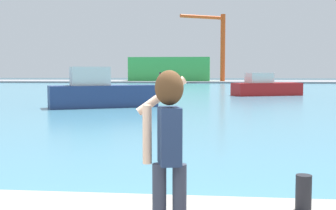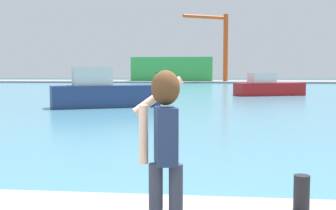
# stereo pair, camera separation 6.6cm
# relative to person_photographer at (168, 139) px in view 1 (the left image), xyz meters

# --- Properties ---
(ground_plane) EXTENTS (220.00, 220.00, 0.00)m
(ground_plane) POSITION_rel_person_photographer_xyz_m (-0.43, 49.76, -1.58)
(ground_plane) COLOR #334751
(harbor_water) EXTENTS (140.00, 100.00, 0.02)m
(harbor_water) POSITION_rel_person_photographer_xyz_m (-0.43, 51.76, -1.57)
(harbor_water) COLOR teal
(harbor_water) RESTS_ON ground_plane
(far_shore_dock) EXTENTS (140.00, 20.00, 0.36)m
(far_shore_dock) POSITION_rel_person_photographer_xyz_m (-0.43, 91.76, -1.40)
(far_shore_dock) COLOR gray
(far_shore_dock) RESTS_ON ground_plane
(person_photographer) EXTENTS (0.54, 0.54, 1.74)m
(person_photographer) POSITION_rel_person_photographer_xyz_m (0.00, 0.00, 0.00)
(person_photographer) COLOR #2D3342
(person_photographer) RESTS_ON quay_promenade
(harbor_bollard) EXTENTS (0.20, 0.20, 0.45)m
(harbor_bollard) POSITION_rel_person_photographer_xyz_m (1.57, 1.25, -0.84)
(harbor_bollard) COLOR black
(harbor_bollard) RESTS_ON quay_promenade
(boat_moored) EXTENTS (6.87, 4.60, 2.55)m
(boat_moored) POSITION_rel_person_photographer_xyz_m (-6.58, 22.42, -0.64)
(boat_moored) COLOR navy
(boat_moored) RESTS_ON harbor_water
(boat_moored_2) EXTENTS (6.90, 4.46, 2.16)m
(boat_moored_2) POSITION_rel_person_photographer_xyz_m (5.48, 37.57, -0.77)
(boat_moored_2) COLOR #B21919
(boat_moored_2) RESTS_ON harbor_water
(warehouse_left) EXTENTS (17.49, 11.28, 5.12)m
(warehouse_left) POSITION_rel_person_photographer_xyz_m (-8.90, 92.55, 1.33)
(warehouse_left) COLOR green
(warehouse_left) RESTS_ON far_shore_dock
(port_crane) EXTENTS (9.26, 5.53, 13.96)m
(port_crane) POSITION_rel_person_photographer_xyz_m (1.47, 86.78, 7.33)
(port_crane) COLOR #D84C19
(port_crane) RESTS_ON far_shore_dock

